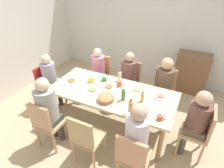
{
  "coord_description": "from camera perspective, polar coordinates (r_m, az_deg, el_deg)",
  "views": [
    {
      "loc": [
        1.12,
        -2.33,
        2.55
      ],
      "look_at": [
        0.0,
        0.0,
        0.91
      ],
      "focal_mm": 30.31,
      "sensor_mm": 36.0,
      "label": 1
    }
  ],
  "objects": [
    {
      "name": "person_0",
      "position": [
        3.01,
        -18.79,
        -6.54
      ],
      "size": [
        0.31,
        0.31,
        1.25
      ],
      "color": "#41383A",
      "rests_on": "ground_plane"
    },
    {
      "name": "wall_back",
      "position": [
        4.8,
        11.84,
        16.67
      ],
      "size": [
        5.17,
        0.12,
        2.6
      ],
      "primitive_type": "cube",
      "color": "silver",
      "rests_on": "ground_plane"
    },
    {
      "name": "chair_0",
      "position": [
        3.11,
        -19.13,
        -10.81
      ],
      "size": [
        0.4,
        0.4,
        0.9
      ],
      "color": "tan",
      "rests_on": "ground_plane"
    },
    {
      "name": "side_cabinet",
      "position": [
        4.69,
        22.71,
        3.14
      ],
      "size": [
        0.7,
        0.44,
        0.9
      ],
      "primitive_type": "cube",
      "color": "brown",
      "rests_on": "ground_plane"
    },
    {
      "name": "chair_5",
      "position": [
        2.76,
        -8.01,
        -15.71
      ],
      "size": [
        0.4,
        0.4,
        0.9
      ],
      "color": "tan",
      "rests_on": "ground_plane"
    },
    {
      "name": "chair_2",
      "position": [
        3.11,
        25.12,
        -12.44
      ],
      "size": [
        0.4,
        0.4,
        0.9
      ],
      "color": "tan",
      "rests_on": "ground_plane"
    },
    {
      "name": "person_7",
      "position": [
        3.87,
        -18.16,
        1.79
      ],
      "size": [
        0.3,
        0.3,
        1.16
      ],
      "color": "#42403C",
      "rests_on": "ground_plane"
    },
    {
      "name": "bottle_1",
      "position": [
        2.92,
        9.13,
        -3.88
      ],
      "size": [
        0.05,
        0.05,
        0.18
      ],
      "color": "tan",
      "rests_on": "dining_table"
    },
    {
      "name": "plate_2",
      "position": [
        3.12,
        14.56,
        -3.57
      ],
      "size": [
        0.22,
        0.22,
        0.04
      ],
      "color": "silver",
      "rests_on": "dining_table"
    },
    {
      "name": "person_6",
      "position": [
        3.77,
        5.03,
        2.88
      ],
      "size": [
        0.31,
        0.31,
        1.17
      ],
      "color": "#363E48",
      "rests_on": "ground_plane"
    },
    {
      "name": "cup_1",
      "position": [
        3.26,
        2.21,
        0.1
      ],
      "size": [
        0.11,
        0.07,
        0.1
      ],
      "color": "#D35542",
      "rests_on": "dining_table"
    },
    {
      "name": "chair_6",
      "position": [
        3.94,
        5.39,
        1.08
      ],
      "size": [
        0.4,
        0.4,
        0.9
      ],
      "color": "tan",
      "rests_on": "ground_plane"
    },
    {
      "name": "bowl_0",
      "position": [
        2.92,
        -1.93,
        -4.37
      ],
      "size": [
        0.25,
        0.25,
        0.08
      ],
      "color": "#915F49",
      "rests_on": "dining_table"
    },
    {
      "name": "dining_table",
      "position": [
        3.19,
        0.0,
        -3.45
      ],
      "size": [
        2.1,
        0.94,
        0.76
      ],
      "color": "#C2BB91",
      "rests_on": "ground_plane"
    },
    {
      "name": "person_3",
      "position": [
        3.61,
        15.45,
        0.77
      ],
      "size": [
        0.34,
        0.34,
        1.19
      ],
      "color": "#463949",
      "rests_on": "ground_plane"
    },
    {
      "name": "person_2",
      "position": [
        2.98,
        24.24,
        -9.4
      ],
      "size": [
        0.3,
        0.3,
        1.16
      ],
      "color": "#4F4944",
      "rests_on": "ground_plane"
    },
    {
      "name": "ground_plane",
      "position": [
        3.63,
        0.0,
        -12.22
      ],
      "size": [
        5.91,
        5.91,
        0.0
      ],
      "primitive_type": "plane",
      "color": "tan"
    },
    {
      "name": "cup_0",
      "position": [
        3.42,
        -2.41,
        1.56
      ],
      "size": [
        0.12,
        0.08,
        0.08
      ],
      "color": "#418D5F",
      "rests_on": "dining_table"
    },
    {
      "name": "bottle_3",
      "position": [
        2.91,
        3.48,
        -3.11
      ],
      "size": [
        0.06,
        0.06,
        0.22
      ],
      "color": "#497A3E",
      "rests_on": "dining_table"
    },
    {
      "name": "chair_7",
      "position": [
        4.01,
        -18.74,
        -0.04
      ],
      "size": [
        0.4,
        0.4,
        0.9
      ],
      "color": "#B43122",
      "rests_on": "ground_plane"
    },
    {
      "name": "plate_0",
      "position": [
        3.24,
        -1.0,
        -0.86
      ],
      "size": [
        0.26,
        0.26,
        0.04
      ],
      "color": "beige",
      "rests_on": "dining_table"
    },
    {
      "name": "chair_3",
      "position": [
        3.8,
        15.28,
        -1.35
      ],
      "size": [
        0.4,
        0.4,
        0.9
      ],
      "color": "tan",
      "rests_on": "ground_plane"
    },
    {
      "name": "person_4",
      "position": [
        2.42,
        7.42,
        -15.9
      ],
      "size": [
        0.3,
        0.3,
        1.27
      ],
      "color": "#2A394B",
      "rests_on": "ground_plane"
    },
    {
      "name": "person_1",
      "position": [
        4.05,
        -4.29,
        4.61
      ],
      "size": [
        0.3,
        0.3,
        1.12
      ],
      "color": "brown",
      "rests_on": "ground_plane"
    },
    {
      "name": "bottle_0",
      "position": [
        2.64,
        5.63,
        -6.99
      ],
      "size": [
        0.07,
        0.07,
        0.25
      ],
      "color": "tan",
      "rests_on": "dining_table"
    },
    {
      "name": "chair_4",
      "position": [
        2.55,
        6.3,
        -20.88
      ],
      "size": [
        0.4,
        0.4,
        0.9
      ],
      "color": "tan",
      "rests_on": "ground_plane"
    },
    {
      "name": "cup_2",
      "position": [
        2.68,
        14.29,
        -9.8
      ],
      "size": [
        0.11,
        0.07,
        0.07
      ],
      "color": "#D54738",
      "rests_on": "dining_table"
    },
    {
      "name": "plate_1",
      "position": [
        3.48,
        -12.11,
        0.94
      ],
      "size": [
        0.25,
        0.25,
        0.04
      ],
      "color": "white",
      "rests_on": "dining_table"
    },
    {
      "name": "bottle_2",
      "position": [
        3.39,
        2.34,
        2.48
      ],
      "size": [
        0.06,
        0.06,
        0.21
      ],
      "color": "silver",
      "rests_on": "dining_table"
    },
    {
      "name": "cup_3",
      "position": [
        3.4,
        -6.32,
        1.32
      ],
      "size": [
        0.12,
        0.09,
        0.09
      ],
      "color": "#DBC554",
      "rests_on": "dining_table"
    },
    {
      "name": "chair_1",
      "position": [
        4.19,
        -3.58,
        3.24
      ],
      "size": [
        0.4,
        0.4,
        0.9
      ],
      "color": "tan",
      "rests_on": "ground_plane"
    },
    {
      "name": "plate_4",
      "position": [
        3.18,
        -5.95,
        -1.8
      ],
      "size": [
        0.22,
        0.22,
        0.04
      ],
      "color": "silver",
      "rests_on": "dining_table"
    },
    {
      "name": "plate_3",
      "position": [
        3.19,
        7.44,
        -1.79
      ],
      "size": [
        0.24,
        0.24,
        0.04
      ],
      "color": "white",
      "rests_on": "dining_table"
    }
  ]
}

